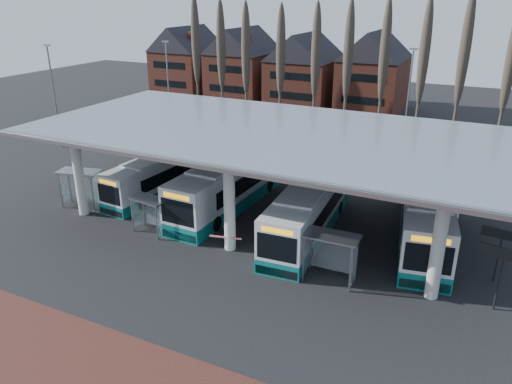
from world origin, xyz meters
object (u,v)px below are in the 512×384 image
at_px(bus_1, 231,183).
at_px(bus_3, 425,213).
at_px(shelter_2, 331,247).
at_px(bus_0, 161,175).
at_px(shelter_0, 81,180).
at_px(bus_2, 309,209).
at_px(shelter_1, 151,207).

height_order(bus_1, bus_3, bus_1).
relative_size(bus_3, shelter_2, 4.35).
height_order(bus_0, shelter_0, bus_0).
bearing_deg(bus_0, bus_3, 6.64).
relative_size(bus_0, bus_1, 0.84).
distance_m(bus_3, shelter_2, 8.43).
height_order(bus_2, shelter_2, bus_2).
height_order(bus_3, shelter_0, bus_3).
bearing_deg(bus_0, bus_1, 4.85).
bearing_deg(shelter_1, bus_2, 33.52).
relative_size(bus_0, bus_3, 0.83).
bearing_deg(shelter_1, bus_3, 30.89).
bearing_deg(bus_1, shelter_1, -110.81).
xyz_separation_m(bus_1, shelter_0, (-9.93, -4.86, 0.29)).
distance_m(bus_0, shelter_0, 6.09).
height_order(shelter_1, shelter_2, shelter_2).
height_order(bus_3, shelter_2, bus_3).
relative_size(bus_1, shelter_2, 4.32).
height_order(shelter_0, shelter_2, shelter_2).
bearing_deg(shelter_1, bus_0, 128.39).
xyz_separation_m(bus_0, shelter_1, (3.67, -6.18, 0.33)).
distance_m(bus_1, shelter_2, 11.99).
xyz_separation_m(bus_1, bus_3, (13.72, 0.75, -0.02)).
bearing_deg(shelter_1, shelter_2, 5.30).
bearing_deg(bus_2, bus_3, 15.73).
bearing_deg(bus_1, bus_0, -177.86).
bearing_deg(shelter_0, bus_2, -3.70).
distance_m(bus_2, shelter_1, 10.39).
height_order(bus_0, bus_3, bus_3).
distance_m(bus_0, shelter_2, 17.49).
relative_size(bus_0, bus_2, 0.89).
bearing_deg(bus_3, bus_0, 172.74).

